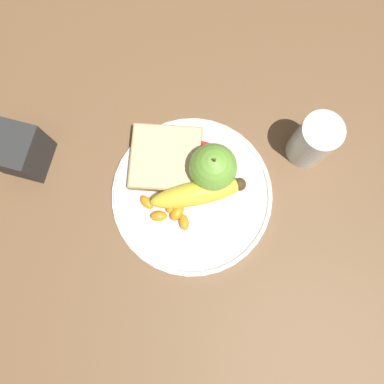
{
  "coord_description": "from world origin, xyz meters",
  "views": [
    {
      "loc": [
        -0.03,
        0.11,
        0.63
      ],
      "look_at": [
        0.0,
        0.0,
        0.03
      ],
      "focal_mm": 35.0,
      "sensor_mm": 36.0,
      "label": 1
    }
  ],
  "objects_px": {
    "fork": "(195,202)",
    "condiment_caddy": "(19,151)",
    "apple": "(213,167)",
    "plate": "(192,195)",
    "bread_slice": "(166,158)",
    "jam_packet": "(198,152)",
    "juice_glass": "(313,142)",
    "banana": "(199,193)"
  },
  "relations": [
    {
      "from": "fork",
      "to": "condiment_caddy",
      "type": "xyz_separation_m",
      "value": [
        0.3,
        -0.0,
        0.03
      ]
    },
    {
      "from": "apple",
      "to": "plate",
      "type": "bearing_deg",
      "value": 62.16
    },
    {
      "from": "bread_slice",
      "to": "jam_packet",
      "type": "relative_size",
      "value": 3.39
    },
    {
      "from": "apple",
      "to": "condiment_caddy",
      "type": "relative_size",
      "value": 0.99
    },
    {
      "from": "juice_glass",
      "to": "bread_slice",
      "type": "xyz_separation_m",
      "value": [
        0.23,
        0.08,
        -0.02
      ]
    },
    {
      "from": "juice_glass",
      "to": "fork",
      "type": "height_order",
      "value": "juice_glass"
    },
    {
      "from": "banana",
      "to": "juice_glass",
      "type": "bearing_deg",
      "value": -141.58
    },
    {
      "from": "plate",
      "to": "banana",
      "type": "distance_m",
      "value": 0.03
    },
    {
      "from": "plate",
      "to": "bread_slice",
      "type": "bearing_deg",
      "value": -38.85
    },
    {
      "from": "fork",
      "to": "condiment_caddy",
      "type": "relative_size",
      "value": 1.78
    },
    {
      "from": "bread_slice",
      "to": "banana",
      "type": "bearing_deg",
      "value": 146.84
    },
    {
      "from": "juice_glass",
      "to": "jam_packet",
      "type": "relative_size",
      "value": 2.51
    },
    {
      "from": "juice_glass",
      "to": "jam_packet",
      "type": "height_order",
      "value": "juice_glass"
    },
    {
      "from": "juice_glass",
      "to": "bread_slice",
      "type": "distance_m",
      "value": 0.24
    },
    {
      "from": "plate",
      "to": "condiment_caddy",
      "type": "xyz_separation_m",
      "value": [
        0.29,
        0.01,
        0.04
      ]
    },
    {
      "from": "plate",
      "to": "fork",
      "type": "relative_size",
      "value": 1.73
    },
    {
      "from": "fork",
      "to": "condiment_caddy",
      "type": "height_order",
      "value": "condiment_caddy"
    },
    {
      "from": "banana",
      "to": "condiment_caddy",
      "type": "bearing_deg",
      "value": 1.85
    },
    {
      "from": "plate",
      "to": "apple",
      "type": "height_order",
      "value": "apple"
    },
    {
      "from": "banana",
      "to": "plate",
      "type": "bearing_deg",
      "value": 9.65
    },
    {
      "from": "fork",
      "to": "apple",
      "type": "bearing_deg",
      "value": -77.04
    },
    {
      "from": "plate",
      "to": "jam_packet",
      "type": "height_order",
      "value": "jam_packet"
    },
    {
      "from": "plate",
      "to": "banana",
      "type": "height_order",
      "value": "banana"
    },
    {
      "from": "bread_slice",
      "to": "jam_packet",
      "type": "distance_m",
      "value": 0.06
    },
    {
      "from": "apple",
      "to": "jam_packet",
      "type": "height_order",
      "value": "apple"
    },
    {
      "from": "plate",
      "to": "jam_packet",
      "type": "relative_size",
      "value": 6.7
    },
    {
      "from": "plate",
      "to": "condiment_caddy",
      "type": "distance_m",
      "value": 0.29
    },
    {
      "from": "juice_glass",
      "to": "banana",
      "type": "xyz_separation_m",
      "value": [
        0.16,
        0.13,
        -0.02
      ]
    },
    {
      "from": "apple",
      "to": "banana",
      "type": "relative_size",
      "value": 0.56
    },
    {
      "from": "juice_glass",
      "to": "fork",
      "type": "bearing_deg",
      "value": 40.8
    },
    {
      "from": "condiment_caddy",
      "to": "jam_packet",
      "type": "bearing_deg",
      "value": -164.28
    },
    {
      "from": "bread_slice",
      "to": "condiment_caddy",
      "type": "distance_m",
      "value": 0.24
    },
    {
      "from": "fork",
      "to": "jam_packet",
      "type": "relative_size",
      "value": 3.87
    },
    {
      "from": "plate",
      "to": "jam_packet",
      "type": "xyz_separation_m",
      "value": [
        0.01,
        -0.07,
        0.01
      ]
    },
    {
      "from": "plate",
      "to": "apple",
      "type": "relative_size",
      "value": 3.12
    },
    {
      "from": "apple",
      "to": "fork",
      "type": "bearing_deg",
      "value": 75.26
    },
    {
      "from": "juice_glass",
      "to": "bread_slice",
      "type": "bearing_deg",
      "value": 19.83
    },
    {
      "from": "jam_packet",
      "to": "condiment_caddy",
      "type": "xyz_separation_m",
      "value": [
        0.28,
        0.08,
        0.02
      ]
    },
    {
      "from": "plate",
      "to": "fork",
      "type": "height_order",
      "value": "fork"
    },
    {
      "from": "plate",
      "to": "jam_packet",
      "type": "bearing_deg",
      "value": -83.88
    },
    {
      "from": "jam_packet",
      "to": "condiment_caddy",
      "type": "bearing_deg",
      "value": 15.72
    },
    {
      "from": "jam_packet",
      "to": "apple",
      "type": "bearing_deg",
      "value": 138.09
    }
  ]
}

